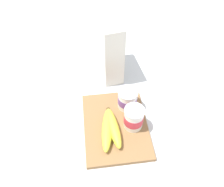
# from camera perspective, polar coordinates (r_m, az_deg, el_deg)

# --- Properties ---
(ground_plane) EXTENTS (2.40, 2.40, 0.00)m
(ground_plane) POSITION_cam_1_polar(r_m,az_deg,el_deg) (0.83, 0.88, -8.25)
(ground_plane) COLOR silver
(cutting_board) EXTENTS (0.29, 0.22, 0.02)m
(cutting_board) POSITION_cam_1_polar(r_m,az_deg,el_deg) (0.82, 0.88, -7.94)
(cutting_board) COLOR olive
(cutting_board) RESTS_ON ground_plane
(cereal_box) EXTENTS (0.19, 0.10, 0.26)m
(cereal_box) POSITION_cam_1_polar(r_m,az_deg,el_deg) (0.92, -0.77, 11.36)
(cereal_box) COLOR white
(cereal_box) RESTS_ON ground_plane
(yogurt_cup_front) EXTENTS (0.07, 0.07, 0.08)m
(yogurt_cup_front) POSITION_cam_1_polar(r_m,az_deg,el_deg) (0.83, 3.87, -1.36)
(yogurt_cup_front) COLOR white
(yogurt_cup_front) RESTS_ON cutting_board
(yogurt_cup_back) EXTENTS (0.07, 0.07, 0.09)m
(yogurt_cup_back) POSITION_cam_1_polar(r_m,az_deg,el_deg) (0.78, 5.39, -6.03)
(yogurt_cup_back) COLOR white
(yogurt_cup_back) RESTS_ON cutting_board
(banana_bunch) EXTENTS (0.18, 0.08, 0.04)m
(banana_bunch) POSITION_cam_1_polar(r_m,az_deg,el_deg) (0.79, -0.41, -8.59)
(banana_bunch) COLOR yellow
(banana_bunch) RESTS_ON cutting_board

